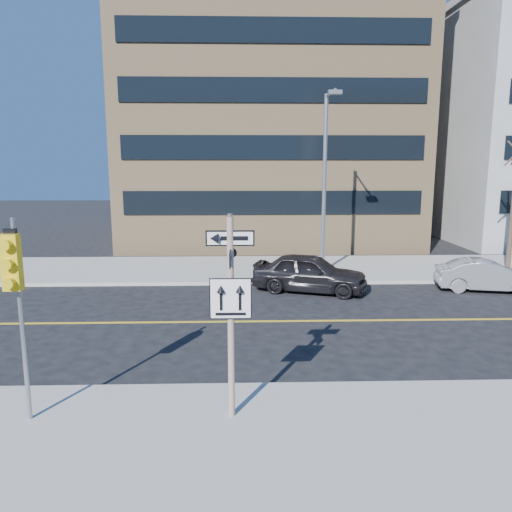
{
  "coord_description": "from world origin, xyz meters",
  "views": [
    {
      "loc": [
        0.21,
        -11.77,
        5.13
      ],
      "look_at": [
        0.68,
        4.0,
        2.2
      ],
      "focal_mm": 35.0,
      "sensor_mm": 36.0,
      "label": 1
    }
  ],
  "objects_px": {
    "streetlight_a": "(326,172)",
    "traffic_signal": "(14,279)",
    "parked_car_a": "(310,273)",
    "parked_car_b": "(486,276)",
    "sign_pole": "(231,306)"
  },
  "relations": [
    {
      "from": "sign_pole",
      "to": "streetlight_a",
      "type": "relative_size",
      "value": 0.51
    },
    {
      "from": "sign_pole",
      "to": "traffic_signal",
      "type": "bearing_deg",
      "value": -177.89
    },
    {
      "from": "sign_pole",
      "to": "parked_car_b",
      "type": "relative_size",
      "value": 1.04
    },
    {
      "from": "traffic_signal",
      "to": "streetlight_a",
      "type": "distance_m",
      "value": 15.72
    },
    {
      "from": "streetlight_a",
      "to": "traffic_signal",
      "type": "bearing_deg",
      "value": -120.8
    },
    {
      "from": "traffic_signal",
      "to": "parked_car_a",
      "type": "height_order",
      "value": "traffic_signal"
    },
    {
      "from": "parked_car_a",
      "to": "parked_car_b",
      "type": "xyz_separation_m",
      "value": [
        7.22,
        -0.12,
        -0.14
      ]
    },
    {
      "from": "sign_pole",
      "to": "parked_car_b",
      "type": "bearing_deg",
      "value": 45.19
    },
    {
      "from": "parked_car_b",
      "to": "streetlight_a",
      "type": "distance_m",
      "value": 8.02
    },
    {
      "from": "traffic_signal",
      "to": "parked_car_b",
      "type": "distance_m",
      "value": 17.74
    },
    {
      "from": "parked_car_a",
      "to": "parked_car_b",
      "type": "bearing_deg",
      "value": -72.43
    },
    {
      "from": "parked_car_a",
      "to": "parked_car_b",
      "type": "distance_m",
      "value": 7.22
    },
    {
      "from": "parked_car_a",
      "to": "streetlight_a",
      "type": "relative_size",
      "value": 0.57
    },
    {
      "from": "parked_car_a",
      "to": "sign_pole",
      "type": "bearing_deg",
      "value": -177.43
    },
    {
      "from": "sign_pole",
      "to": "parked_car_b",
      "type": "xyz_separation_m",
      "value": [
        10.18,
        10.25,
        -1.79
      ]
    }
  ]
}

